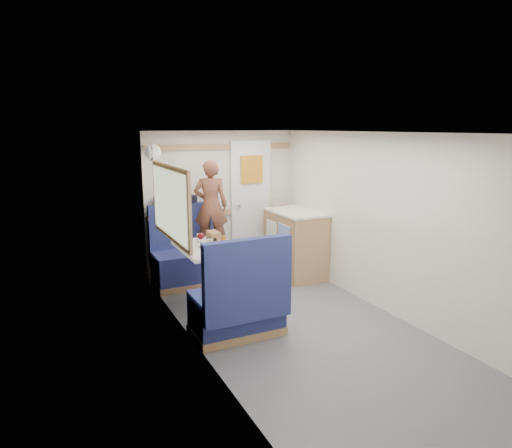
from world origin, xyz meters
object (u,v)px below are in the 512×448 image
cheese_block (222,249)px  beer_glass (223,240)px  orange_fruit (227,243)px  tumbler_left (209,251)px  galley_counter (295,243)px  salt_grinder (210,242)px  tumbler_mid (199,238)px  bread_loaf (214,236)px  dinette_table (209,259)px  bench_near (239,308)px  dome_light (153,152)px  tumbler_right (209,242)px  wine_glass (201,237)px  bench_far (187,262)px  duffel_bag (176,205)px  tray (231,248)px  person (211,206)px  pepper_grinder (215,242)px

cheese_block → beer_glass: bearing=65.3°
orange_fruit → tumbler_left: tumbler_left is taller
galley_counter → salt_grinder: bearing=-160.1°
tumbler_mid → bread_loaf: size_ratio=0.48×
cheese_block → dinette_table: bearing=100.1°
bench_near → dome_light: 2.28m
tumbler_left → tumbler_right: tumbler_left is taller
dinette_table → wine_glass: size_ratio=5.48×
salt_grinder → dome_light: bearing=116.9°
dinette_table → salt_grinder: bearing=47.3°
galley_counter → orange_fruit: size_ratio=12.18×
bench_far → bread_loaf: (0.17, -0.58, 0.47)m
dome_light → bread_loaf: (0.56, -0.56, -0.98)m
dinette_table → bread_loaf: bearing=59.4°
galley_counter → cheese_block: bearing=-149.5°
duffel_bag → tray: duffel_bag is taller
person → pepper_grinder: size_ratio=12.04×
person → tumbler_mid: size_ratio=11.04×
bench_far → tumbler_mid: (-0.03, -0.64, 0.47)m
duffel_bag → tumbler_mid: (0.02, -0.90, -0.25)m
galley_counter → pepper_grinder: 1.54m
bench_near → person: bearing=79.2°
dome_light → tumbler_right: 1.37m
duffel_bag → cheese_block: bearing=-97.1°
dinette_table → beer_glass: 0.28m
pepper_grinder → tray: bearing=-59.7°
tray → orange_fruit: 0.10m
bench_near → tumbler_mid: (-0.03, 1.09, 0.47)m
cheese_block → bread_loaf: (0.12, 0.57, 0.01)m
person → tumbler_left: bearing=92.7°
tumbler_left → bench_near: bearing=-76.0°
dome_light → tray: bearing=-62.0°
beer_glass → bread_loaf: 0.26m
person → beer_glass: size_ratio=13.26×
beer_glass → bread_loaf: bearing=95.4°
bench_near → cheese_block: size_ratio=9.44×
orange_fruit → tumbler_right: bearing=147.5°
bench_far → beer_glass: (0.19, -0.84, 0.47)m
orange_fruit → beer_glass: (0.03, 0.16, -0.01)m
galley_counter → tumbler_left: size_ratio=8.59×
dinette_table → galley_counter: bearing=20.5°
dome_light → tumbler_right: size_ratio=1.93×
bread_loaf → tray: bearing=-88.6°
bench_near → person: size_ratio=0.88×
tumbler_right → dinette_table: bearing=96.3°
pepper_grinder → bench_far: bearing=94.4°
dinette_table → tumbler_left: bearing=-108.1°
bench_near → tray: bearing=74.1°
dome_light → bread_loaf: bearing=-45.2°
bench_near → duffel_bag: duffel_bag is taller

